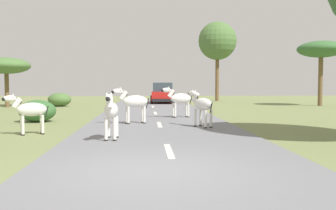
% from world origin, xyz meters
% --- Properties ---
extents(ground_plane, '(90.00, 90.00, 0.00)m').
position_xyz_m(ground_plane, '(0.00, 0.00, 0.00)').
color(ground_plane, olive).
extents(road, '(6.00, 64.00, 0.05)m').
position_xyz_m(road, '(0.50, 0.00, 0.03)').
color(road, slate).
rests_on(road, ground_plane).
extents(lane_markings, '(0.16, 56.00, 0.01)m').
position_xyz_m(lane_markings, '(0.50, -1.00, 0.05)').
color(lane_markings, silver).
rests_on(lane_markings, road).
extents(zebra_0, '(0.41, 1.53, 1.44)m').
position_xyz_m(zebra_0, '(-1.10, 3.98, 0.91)').
color(zebra_0, silver).
rests_on(zebra_0, road).
extents(zebra_1, '(1.39, 0.84, 1.39)m').
position_xyz_m(zebra_1, '(-3.96, 5.63, 0.83)').
color(zebra_1, silver).
rests_on(zebra_1, ground_plane).
extents(zebra_2, '(1.57, 0.75, 1.53)m').
position_xyz_m(zebra_2, '(-0.57, 8.50, 0.96)').
color(zebra_2, silver).
rests_on(zebra_2, road).
extents(zebra_3, '(0.94, 1.41, 1.45)m').
position_xyz_m(zebra_3, '(2.08, 7.10, 0.91)').
color(zebra_3, silver).
rests_on(zebra_3, road).
extents(zebra_4, '(1.59, 0.70, 1.53)m').
position_xyz_m(zebra_4, '(1.59, 11.26, 0.96)').
color(zebra_4, silver).
rests_on(zebra_4, road).
extents(car_0, '(2.19, 4.43, 1.74)m').
position_xyz_m(car_0, '(1.47, 25.41, 0.85)').
color(car_0, red).
rests_on(car_0, road).
extents(tree_0, '(3.57, 3.57, 4.95)m').
position_xyz_m(tree_0, '(13.32, 20.93, 4.26)').
color(tree_0, brown).
rests_on(tree_0, ground_plane).
extents(tree_4, '(3.71, 3.71, 7.72)m').
position_xyz_m(tree_4, '(7.00, 29.51, 5.82)').
color(tree_4, brown).
rests_on(tree_4, ground_plane).
extents(tree_6, '(3.40, 3.40, 3.61)m').
position_xyz_m(tree_6, '(-10.13, 21.02, 2.98)').
color(tree_6, brown).
rests_on(tree_6, ground_plane).
extents(bush_0, '(1.63, 1.47, 0.98)m').
position_xyz_m(bush_0, '(-4.90, 9.97, 0.49)').
color(bush_0, '#386633').
rests_on(bush_0, ground_plane).
extents(bush_1, '(1.71, 1.54, 1.03)m').
position_xyz_m(bush_1, '(-6.46, 21.52, 0.51)').
color(bush_1, '#4C7038').
rests_on(bush_1, ground_plane).
extents(rock_0, '(0.60, 0.63, 0.32)m').
position_xyz_m(rock_0, '(-6.85, 16.50, 0.16)').
color(rock_0, gray).
rests_on(rock_0, ground_plane).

